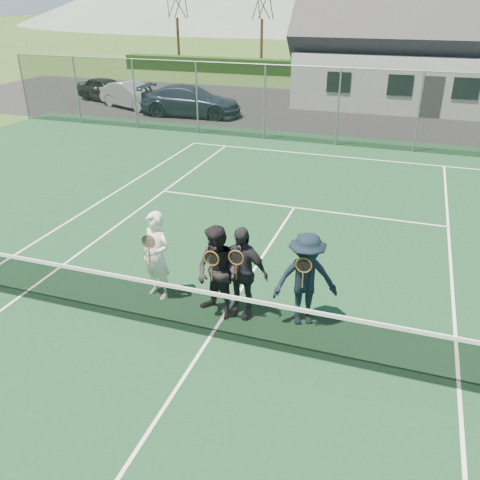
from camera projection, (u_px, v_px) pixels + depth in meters
The scene contains 15 objects.
ground at pixel (356, 113), 26.03m from camera, with size 220.00×220.00×0.00m, color #2C4819.
court_surface at pixel (210, 337), 9.00m from camera, with size 30.00×30.00×0.02m, color #14381E.
tarmac_carpark at pixel (280, 108), 27.20m from camera, with size 40.00×12.00×0.01m, color black.
hedge_row at pixel (378, 72), 36.01m from camera, with size 40.00×1.20×1.10m, color black.
car_a at pixel (106, 89), 28.75m from camera, with size 1.54×3.83×1.30m, color black.
car_b at pixel (133, 95), 26.94m from camera, with size 1.42×4.06×1.34m, color gray.
car_c at pixel (191, 101), 25.21m from camera, with size 2.05×5.04×1.46m, color #1C2538.
court_markings at pixel (210, 337), 8.99m from camera, with size 11.03×23.83×0.01m.
tennis_net at pixel (210, 312), 8.77m from camera, with size 11.68×0.08×1.10m.
perimeter_fence at pixel (338, 107), 19.83m from camera, with size 30.07×0.07×3.02m.
clubhouse at pixel (451, 26), 26.53m from camera, with size 15.60×8.20×7.70m.
player_a at pixel (157, 256), 9.85m from camera, with size 0.76×0.62×1.80m.
player_b at pixel (217, 273), 9.24m from camera, with size 1.07×0.97×1.80m.
player_c at pixel (241, 272), 9.27m from camera, with size 1.10×0.56×1.80m.
player_d at pixel (306, 280), 9.02m from camera, with size 1.33×1.07×1.80m.
Camera 1 is at (2.87, -6.78, 5.49)m, focal length 38.00 mm.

